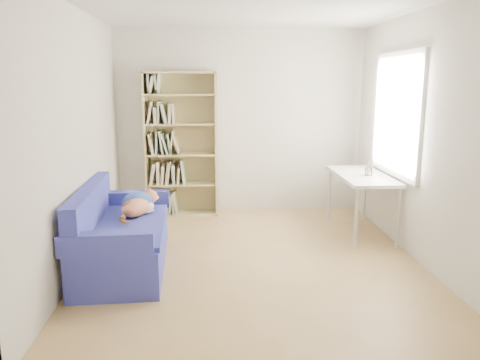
{
  "coord_description": "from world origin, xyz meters",
  "views": [
    {
      "loc": [
        -0.44,
        -4.71,
        1.87
      ],
      "look_at": [
        -0.12,
        0.12,
        0.85
      ],
      "focal_mm": 35.0,
      "sensor_mm": 36.0,
      "label": 1
    }
  ],
  "objects_px": {
    "pen_cup": "(369,170)",
    "desk": "(362,180)",
    "sofa": "(121,235)",
    "bookshelf": "(181,151)"
  },
  "relations": [
    {
      "from": "sofa",
      "to": "desk",
      "type": "relative_size",
      "value": 1.36
    },
    {
      "from": "bookshelf",
      "to": "pen_cup",
      "type": "relative_size",
      "value": 11.33
    },
    {
      "from": "bookshelf",
      "to": "desk",
      "type": "xyz_separation_m",
      "value": [
        2.27,
        -1.0,
        -0.24
      ]
    },
    {
      "from": "sofa",
      "to": "desk",
      "type": "height_order",
      "value": "sofa"
    },
    {
      "from": "pen_cup",
      "to": "bookshelf",
      "type": "bearing_deg",
      "value": 155.47
    },
    {
      "from": "sofa",
      "to": "pen_cup",
      "type": "distance_m",
      "value": 3.01
    },
    {
      "from": "bookshelf",
      "to": "desk",
      "type": "relative_size",
      "value": 1.57
    },
    {
      "from": "desk",
      "to": "pen_cup",
      "type": "xyz_separation_m",
      "value": [
        0.05,
        -0.06,
        0.13
      ]
    },
    {
      "from": "pen_cup",
      "to": "desk",
      "type": "bearing_deg",
      "value": 129.52
    },
    {
      "from": "sofa",
      "to": "desk",
      "type": "xyz_separation_m",
      "value": [
        2.8,
        0.9,
        0.36
      ]
    }
  ]
}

